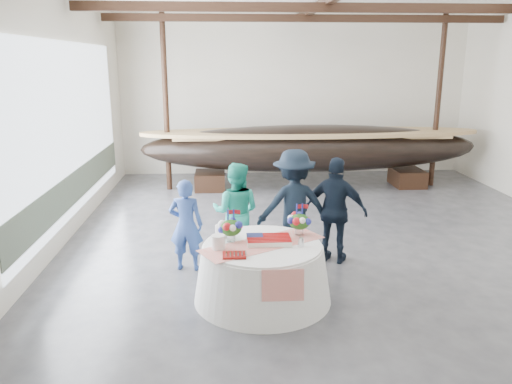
{
  "coord_description": "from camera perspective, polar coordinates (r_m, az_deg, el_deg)",
  "views": [
    {
      "loc": [
        -2.06,
        -8.62,
        3.25
      ],
      "look_at": [
        -1.56,
        -0.81,
        1.19
      ],
      "focal_mm": 35.0,
      "sensor_mm": 36.0,
      "label": 1
    }
  ],
  "objects": [
    {
      "name": "floor",
      "position": [
        9.44,
        9.19,
        -5.58
      ],
      "size": [
        10.0,
        12.0,
        0.01
      ],
      "primitive_type": "cube",
      "color": "#3D3D42",
      "rests_on": "ground"
    },
    {
      "name": "wall_back",
      "position": [
        14.8,
        4.38,
        10.84
      ],
      "size": [
        10.0,
        0.02,
        4.5
      ],
      "primitive_type": "cube",
      "color": "silver",
      "rests_on": "ground"
    },
    {
      "name": "wall_left",
      "position": [
        9.16,
        -22.58,
        7.37
      ],
      "size": [
        0.02,
        12.0,
        4.5
      ],
      "primitive_type": "cube",
      "color": "silver",
      "rests_on": "ground"
    },
    {
      "name": "pavilion_structure",
      "position": [
        9.61,
        9.21,
        19.07
      ],
      "size": [
        9.8,
        11.76,
        4.5
      ],
      "color": "black",
      "rests_on": "ground"
    },
    {
      "name": "open_bay",
      "position": [
        10.14,
        -20.31,
        5.77
      ],
      "size": [
        0.03,
        7.0,
        3.2
      ],
      "color": "silver",
      "rests_on": "ground"
    },
    {
      "name": "longboat_display",
      "position": [
        13.14,
        6.28,
        5.04
      ],
      "size": [
        8.81,
        1.76,
        1.65
      ],
      "color": "black",
      "rests_on": "ground"
    },
    {
      "name": "banquet_table",
      "position": [
        7.03,
        0.75,
        -9.1
      ],
      "size": [
        1.91,
        1.91,
        0.82
      ],
      "color": "white",
      "rests_on": "ground"
    },
    {
      "name": "tabletop_items",
      "position": [
        6.97,
        0.57,
        -4.37
      ],
      "size": [
        1.81,
        1.35,
        0.4
      ],
      "color": "red",
      "rests_on": "banquet_table"
    },
    {
      "name": "guest_woman_blue",
      "position": [
        7.96,
        -8.0,
        -3.76
      ],
      "size": [
        0.58,
        0.42,
        1.48
      ],
      "primitive_type": "imported",
      "rotation": [
        0.0,
        0.0,
        3.02
      ],
      "color": "navy",
      "rests_on": "ground"
    },
    {
      "name": "guest_woman_teal",
      "position": [
        8.25,
        -2.3,
        -2.31
      ],
      "size": [
        0.94,
        0.8,
        1.66
      ],
      "primitive_type": "imported",
      "rotation": [
        0.0,
        0.0,
        2.9
      ],
      "color": "teal",
      "rests_on": "ground"
    },
    {
      "name": "guest_man_left",
      "position": [
        8.23,
        4.33,
        -1.6
      ],
      "size": [
        1.28,
        0.81,
        1.88
      ],
      "primitive_type": "imported",
      "rotation": [
        0.0,
        0.0,
        3.24
      ],
      "color": "black",
      "rests_on": "ground"
    },
    {
      "name": "guest_man_right",
      "position": [
        8.25,
        9.1,
        -2.12
      ],
      "size": [
        1.12,
        0.85,
        1.76
      ],
      "primitive_type": "imported",
      "rotation": [
        0.0,
        0.0,
        2.67
      ],
      "color": "black",
      "rests_on": "ground"
    }
  ]
}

